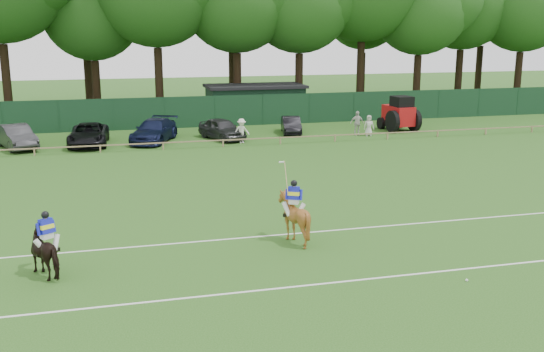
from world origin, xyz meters
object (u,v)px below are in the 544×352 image
object	(u,v)px
sedan_navy	(154,131)
hatch_grey	(222,129)
sedan_grey	(16,137)
spectator_right	(369,126)
horse_chestnut	(294,218)
suv_black	(89,135)
tractor	(400,114)
spectator_left	(242,131)
estate_black	(291,125)
polo_ball	(467,280)
utility_shed	(255,102)
spectator_mid	(357,123)
horse_dark	(48,252)

from	to	relation	value
sedan_navy	hatch_grey	world-z (taller)	sedan_navy
sedan_grey	spectator_right	size ratio (longest dim) A/B	3.11
horse_chestnut	suv_black	size ratio (longest dim) A/B	0.34
hatch_grey	tractor	xyz separation A→B (m)	(14.03, 0.40, 0.52)
sedan_grey	spectator_left	size ratio (longest dim) A/B	2.81
hatch_grey	estate_black	xyz separation A→B (m)	(5.54, 1.28, -0.13)
polo_ball	utility_shed	bearing A→B (deg)	87.33
suv_black	hatch_grey	size ratio (longest dim) A/B	1.21
suv_black	horse_chestnut	bearing A→B (deg)	-67.22
hatch_grey	spectator_mid	size ratio (longest dim) A/B	2.45
spectator_mid	tractor	bearing A→B (deg)	18.90
horse_dark	estate_black	world-z (taller)	horse_dark
estate_black	spectator_mid	world-z (taller)	spectator_mid
horse_chestnut	utility_shed	distance (m)	32.40
spectator_right	utility_shed	xyz separation A→B (m)	(-6.25, 10.33, 0.77)
sedan_navy	spectator_right	xyz separation A→B (m)	(15.58, -1.43, -0.02)
estate_black	spectator_left	size ratio (longest dim) A/B	2.25
sedan_grey	sedan_navy	bearing A→B (deg)	-20.08
spectator_mid	utility_shed	bearing A→B (deg)	121.15
spectator_right	horse_chestnut	bearing A→B (deg)	-108.17
horse_dark	estate_black	distance (m)	29.62
sedan_navy	polo_ball	xyz separation A→B (m)	(7.60, -28.05, -0.74)
horse_chestnut	tractor	xyz separation A→B (m)	(15.42, 23.17, 0.36)
suv_black	spectator_left	distance (m)	10.41
sedan_navy	polo_ball	size ratio (longest dim) A/B	60.37
horse_chestnut	utility_shed	size ratio (longest dim) A/B	0.22
spectator_right	utility_shed	distance (m)	12.10
utility_shed	sedan_grey	bearing A→B (deg)	-153.47
horse_dark	horse_chestnut	distance (m)	8.69
horse_dark	tractor	distance (m)	34.21
horse_dark	suv_black	world-z (taller)	horse_dark
tractor	spectator_right	bearing A→B (deg)	-157.98
spectator_mid	utility_shed	size ratio (longest dim) A/B	0.22
sedan_grey	tractor	bearing A→B (deg)	-20.68
spectator_mid	horse_dark	bearing A→B (deg)	-128.78
horse_chestnut	polo_ball	xyz separation A→B (m)	(4.21, -5.11, -0.88)
sedan_navy	horse_dark	bearing A→B (deg)	-79.25
suv_black	utility_shed	bearing A→B (deg)	37.51
horse_dark	polo_ball	world-z (taller)	horse_dark
spectator_right	suv_black	bearing A→B (deg)	-171.89
horse_dark	hatch_grey	xyz separation A→B (m)	(10.00, 23.93, -0.03)
spectator_left	spectator_mid	world-z (taller)	spectator_mid
spectator_right	tractor	world-z (taller)	tractor
horse_dark	spectator_right	bearing A→B (deg)	-166.02
utility_shed	spectator_mid	bearing A→B (deg)	-60.97
polo_ball	spectator_left	bearing A→B (deg)	93.87
hatch_grey	estate_black	distance (m)	5.69
spectator_mid	polo_ball	size ratio (longest dim) A/B	20.16
suv_black	spectator_mid	world-z (taller)	spectator_mid
spectator_right	polo_ball	distance (m)	27.81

